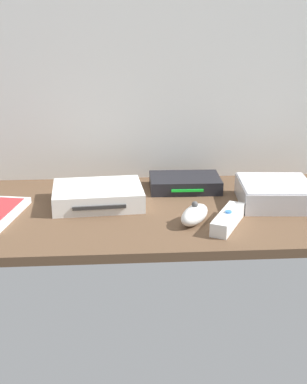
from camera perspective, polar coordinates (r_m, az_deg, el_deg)
The scene contains 7 objects.
ground_plane at distance 120.88cm, azimuth 0.00°, elevation -2.24°, with size 100.00×48.00×2.00cm, color brown.
back_wall at distance 137.50cm, azimuth -0.71°, elevation 14.54°, with size 110.00×1.20×64.00cm, color silver.
game_console at distance 123.03cm, azimuth -6.20°, elevation -0.37°, with size 22.15×17.70×4.40cm.
mini_computer at distance 126.07cm, azimuth 13.39°, elevation -0.10°, with size 18.20×18.20×5.30cm.
network_router at distance 133.19cm, azimuth 3.50°, elevation 1.02°, with size 18.22×12.64×3.40cm.
remote_wand at distance 111.32cm, azimuth 8.28°, elevation -3.00°, with size 10.04×14.79×3.40cm.
remote_nunchuk at distance 111.52cm, azimuth 4.59°, elevation -2.52°, with size 9.10×10.79×5.10cm.
Camera 1 is at (-7.58, -112.23, 43.26)cm, focal length 47.98 mm.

